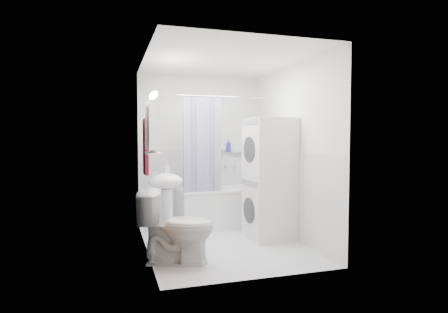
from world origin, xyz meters
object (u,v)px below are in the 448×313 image
object	(u,v)px
sink	(166,193)
washer_dryer	(269,179)
bathtub	(229,205)
toilet	(177,227)

from	to	relation	value
sink	washer_dryer	size ratio (longest dim) A/B	0.63
washer_dryer	bathtub	bearing A→B (deg)	106.57
bathtub	sink	world-z (taller)	sink
toilet	washer_dryer	bearing A→B (deg)	-47.24
sink	toilet	world-z (taller)	sink
bathtub	washer_dryer	world-z (taller)	washer_dryer
bathtub	toilet	bearing A→B (deg)	-125.90
toilet	sink	bearing A→B (deg)	21.52
bathtub	toilet	distance (m)	1.86
sink	toilet	distance (m)	0.69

